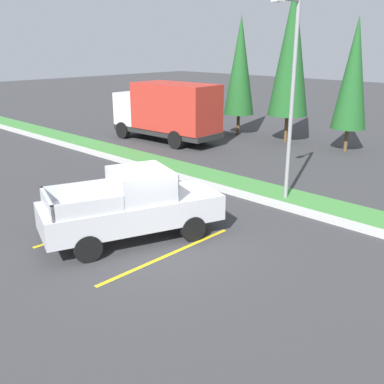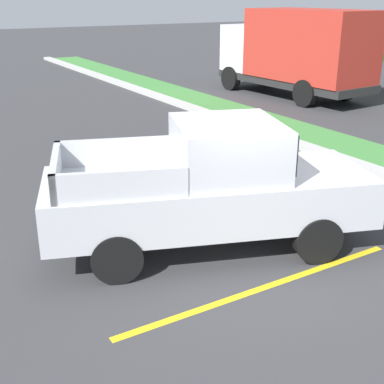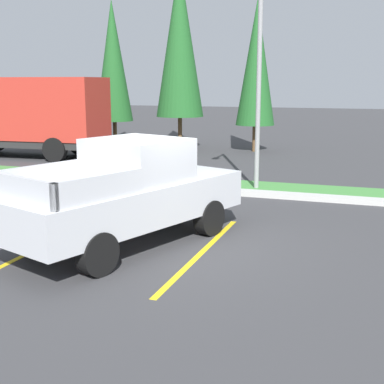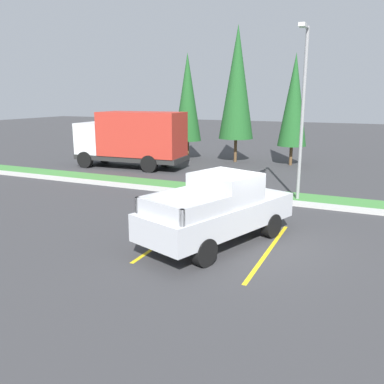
{
  "view_description": "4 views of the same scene",
  "coord_description": "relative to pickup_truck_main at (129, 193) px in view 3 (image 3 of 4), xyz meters",
  "views": [
    {
      "loc": [
        9.27,
        -7.98,
        5.56
      ],
      "look_at": [
        0.1,
        1.46,
        1.19
      ],
      "focal_mm": 42.14,
      "sensor_mm": 36.0,
      "label": 1
    },
    {
      "loc": [
        6.02,
        -4.64,
        3.97
      ],
      "look_at": [
        -1.14,
        -0.34,
        0.77
      ],
      "focal_mm": 48.77,
      "sensor_mm": 36.0,
      "label": 2
    },
    {
      "loc": [
        3.94,
        -9.56,
        3.18
      ],
      "look_at": [
        0.22,
        1.23,
        0.81
      ],
      "focal_mm": 49.44,
      "sensor_mm": 36.0,
      "label": 3
    },
    {
      "loc": [
        3.46,
        -11.23,
        4.32
      ],
      "look_at": [
        -1.47,
        -0.32,
        1.48
      ],
      "focal_mm": 37.91,
      "sensor_mm": 36.0,
      "label": 4
    }
  ],
  "objects": [
    {
      "name": "ground_plane",
      "position": [
        0.56,
        0.32,
        -1.04
      ],
      "size": [
        120.0,
        120.0,
        0.0
      ],
      "primitive_type": "plane",
      "color": "#38383A"
    },
    {
      "name": "parking_line_near",
      "position": [
        -1.57,
        -0.05,
        -1.04
      ],
      "size": [
        0.12,
        4.8,
        0.01
      ],
      "primitive_type": "cube",
      "color": "yellow",
      "rests_on": "ground"
    },
    {
      "name": "parking_line_far",
      "position": [
        1.53,
        -0.05,
        -1.04
      ],
      "size": [
        0.12,
        4.8,
        0.01
      ],
      "primitive_type": "cube",
      "color": "yellow",
      "rests_on": "ground"
    },
    {
      "name": "curb_strip",
      "position": [
        0.56,
        5.32,
        -0.97
      ],
      "size": [
        56.0,
        0.4,
        0.15
      ],
      "primitive_type": "cube",
      "color": "#B2B2AD",
      "rests_on": "ground"
    },
    {
      "name": "grass_median",
      "position": [
        0.56,
        6.42,
        -1.01
      ],
      "size": [
        56.0,
        1.8,
        0.06
      ],
      "primitive_type": "cube",
      "color": "#42843D",
      "rests_on": "ground"
    },
    {
      "name": "pickup_truck_main",
      "position": [
        0.0,
        0.0,
        0.0
      ],
      "size": [
        3.55,
        5.55,
        2.1
      ],
      "color": "black",
      "rests_on": "ground"
    },
    {
      "name": "cargo_truck_distant",
      "position": [
        -9.5,
        10.19,
        0.81
      ],
      "size": [
        6.93,
        2.83,
        3.4
      ],
      "color": "black",
      "rests_on": "ground"
    },
    {
      "name": "street_light",
      "position": [
        1.22,
        6.07,
        3.0
      ],
      "size": [
        0.24,
        1.49,
        6.97
      ],
      "color": "gray",
      "rests_on": "ground"
    },
    {
      "name": "cypress_tree_leftmost",
      "position": [
        -7.94,
        14.85,
        3.18
      ],
      "size": [
        1.87,
        1.87,
        7.17
      ],
      "color": "brown",
      "rests_on": "ground"
    },
    {
      "name": "cypress_tree_left_inner",
      "position": [
        -4.47,
        14.97,
        4.11
      ],
      "size": [
        2.27,
        2.27,
        8.74
      ],
      "color": "brown",
      "rests_on": "ground"
    },
    {
      "name": "cypress_tree_center",
      "position": [
        -0.8,
        15.14,
        3.02
      ],
      "size": [
        1.8,
        1.8,
        6.9
      ],
      "color": "brown",
      "rests_on": "ground"
    }
  ]
}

